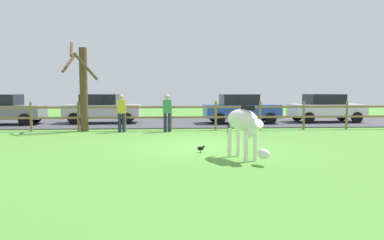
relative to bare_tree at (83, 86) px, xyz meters
The scene contains 12 objects.
ground_plane 6.97m from the bare_tree, 46.67° to the right, with size 60.00×60.00×0.00m, color #549338.
parking_asphalt 6.68m from the bare_tree, 44.10° to the left, with size 28.00×7.40×0.05m, color #47474C.
paddock_fence 4.06m from the bare_tree, ahead, with size 20.66×0.11×1.32m.
bare_tree is the anchor object (origin of this frame).
zebra 9.22m from the bare_tree, 51.59° to the right, with size 0.97×1.84×1.41m.
crow_on_grass 7.85m from the bare_tree, 52.20° to the right, with size 0.21×0.10×0.20m.
parked_car_silver 3.92m from the bare_tree, 87.32° to the left, with size 4.00×1.89×1.56m.
parked_car_white 13.12m from the bare_tree, 15.91° to the left, with size 4.04×1.96×1.56m.
parked_car_blue 8.38m from the bare_tree, 22.41° to the left, with size 4.06×2.00×1.56m.
parked_car_grey 5.88m from the bare_tree, 146.73° to the left, with size 4.03×1.94×1.56m.
visitor_left_of_tree 2.09m from the bare_tree, 14.83° to the right, with size 0.37×0.24×1.64m.
visitor_right_of_tree 3.89m from the bare_tree, ahead, with size 0.37×0.24×1.64m.
Camera 1 is at (-0.87, -11.76, 1.78)m, focal length 34.70 mm.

